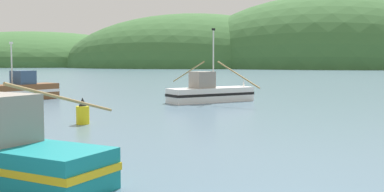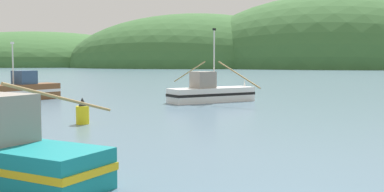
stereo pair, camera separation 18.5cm
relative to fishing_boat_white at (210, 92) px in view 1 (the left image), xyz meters
The scene contains 6 objects.
hill_far_center 186.22m from the fishing_boat_white, 72.58° to the left, with size 135.06×108.05×65.24m, color #386633.
hill_far_left 238.98m from the fishing_boat_white, 114.08° to the left, with size 150.27×120.22×37.46m, color #386633.
hill_mid_left 187.39m from the fishing_boat_white, 92.32° to the left, with size 124.27×99.41×50.43m, color #386633.
fishing_boat_white is the anchor object (origin of this frame).
fishing_boat_brown 17.69m from the fishing_boat_white, behind, with size 6.43×8.05×5.34m.
channel_buoy 16.42m from the fishing_boat_white, 116.73° to the right, with size 0.76×0.76×1.56m.
Camera 1 is at (1.24, -7.64, 3.79)m, focal length 44.54 mm.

